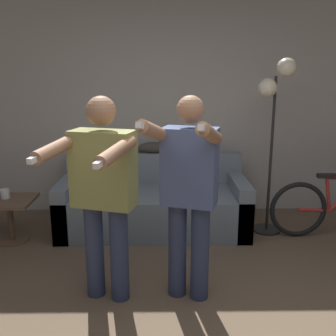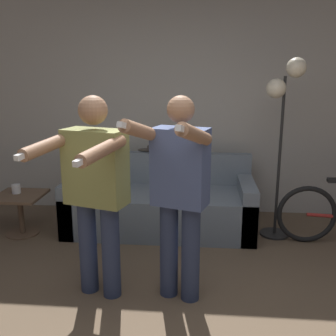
{
  "view_description": "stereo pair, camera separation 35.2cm",
  "coord_description": "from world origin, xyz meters",
  "px_view_note": "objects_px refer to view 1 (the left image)",
  "views": [
    {
      "loc": [
        -0.18,
        -2.03,
        1.72
      ],
      "look_at": [
        -0.12,
        1.39,
        0.87
      ],
      "focal_mm": 42.0,
      "sensor_mm": 36.0,
      "label": 1
    },
    {
      "loc": [
        0.18,
        -2.02,
        1.72
      ],
      "look_at": [
        -0.12,
        1.39,
        0.87
      ],
      "focal_mm": 42.0,
      "sensor_mm": 36.0,
      "label": 2
    }
  ],
  "objects_px": {
    "couch": "(154,205)",
    "cup": "(5,194)",
    "person_right": "(189,187)",
    "cat": "(155,147)",
    "floor_lamp": "(275,102)",
    "person_left": "(103,187)",
    "side_table": "(10,211)"
  },
  "relations": [
    {
      "from": "person_right",
      "to": "cat",
      "type": "distance_m",
      "value": 1.73
    },
    {
      "from": "couch",
      "to": "cup",
      "type": "relative_size",
      "value": 20.85
    },
    {
      "from": "person_left",
      "to": "cup",
      "type": "bearing_deg",
      "value": 153.33
    },
    {
      "from": "person_left",
      "to": "side_table",
      "type": "bearing_deg",
      "value": 153.26
    },
    {
      "from": "couch",
      "to": "floor_lamp",
      "type": "xyz_separation_m",
      "value": [
        1.25,
        -0.08,
        1.14
      ]
    },
    {
      "from": "floor_lamp",
      "to": "couch",
      "type": "bearing_deg",
      "value": 176.22
    },
    {
      "from": "person_right",
      "to": "side_table",
      "type": "height_order",
      "value": "person_right"
    },
    {
      "from": "couch",
      "to": "person_left",
      "type": "height_order",
      "value": "person_left"
    },
    {
      "from": "cat",
      "to": "side_table",
      "type": "xyz_separation_m",
      "value": [
        -1.49,
        -0.63,
        -0.54
      ]
    },
    {
      "from": "couch",
      "to": "cup",
      "type": "distance_m",
      "value": 1.56
    },
    {
      "from": "couch",
      "to": "person_right",
      "type": "relative_size",
      "value": 1.3
    },
    {
      "from": "person_right",
      "to": "cat",
      "type": "relative_size",
      "value": 3.02
    },
    {
      "from": "person_left",
      "to": "cup",
      "type": "xyz_separation_m",
      "value": [
        -1.18,
        1.12,
        -0.4
      ]
    },
    {
      "from": "cat",
      "to": "cup",
      "type": "xyz_separation_m",
      "value": [
        -1.54,
        -0.59,
        -0.37
      ]
    },
    {
      "from": "person_left",
      "to": "floor_lamp",
      "type": "height_order",
      "value": "floor_lamp"
    },
    {
      "from": "person_left",
      "to": "cup",
      "type": "distance_m",
      "value": 1.68
    },
    {
      "from": "cat",
      "to": "cup",
      "type": "relative_size",
      "value": 5.31
    },
    {
      "from": "person_left",
      "to": "cat",
      "type": "relative_size",
      "value": 3.02
    },
    {
      "from": "cup",
      "to": "couch",
      "type": "bearing_deg",
      "value": 9.55
    },
    {
      "from": "cat",
      "to": "floor_lamp",
      "type": "xyz_separation_m",
      "value": [
        1.24,
        -0.41,
        0.55
      ]
    },
    {
      "from": "floor_lamp",
      "to": "cup",
      "type": "relative_size",
      "value": 19.05
    },
    {
      "from": "person_left",
      "to": "side_table",
      "type": "distance_m",
      "value": 1.67
    },
    {
      "from": "couch",
      "to": "person_right",
      "type": "xyz_separation_m",
      "value": [
        0.29,
        -1.38,
        0.62
      ]
    },
    {
      "from": "cat",
      "to": "side_table",
      "type": "height_order",
      "value": "cat"
    },
    {
      "from": "cup",
      "to": "cat",
      "type": "bearing_deg",
      "value": 20.84
    },
    {
      "from": "cat",
      "to": "cup",
      "type": "distance_m",
      "value": 1.69
    },
    {
      "from": "person_right",
      "to": "cat",
      "type": "height_order",
      "value": "person_right"
    },
    {
      "from": "cup",
      "to": "floor_lamp",
      "type": "bearing_deg",
      "value": 3.58
    },
    {
      "from": "person_right",
      "to": "floor_lamp",
      "type": "bearing_deg",
      "value": 70.81
    },
    {
      "from": "person_left",
      "to": "person_right",
      "type": "distance_m",
      "value": 0.62
    },
    {
      "from": "couch",
      "to": "floor_lamp",
      "type": "height_order",
      "value": "floor_lamp"
    },
    {
      "from": "couch",
      "to": "floor_lamp",
      "type": "distance_m",
      "value": 1.7
    }
  ]
}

